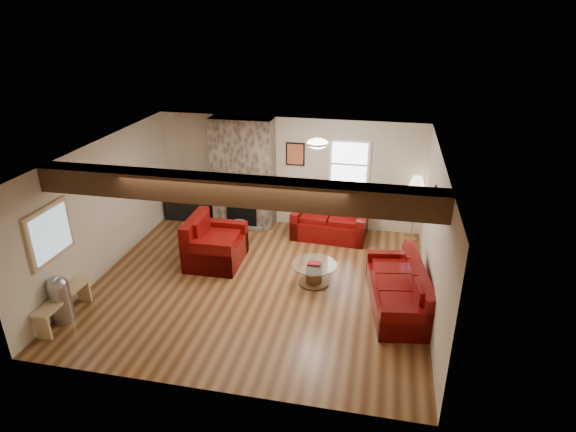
% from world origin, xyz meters
% --- Properties ---
extents(room, '(8.00, 8.00, 8.00)m').
position_xyz_m(room, '(0.00, 0.00, 1.25)').
color(room, '#593117').
rests_on(room, ground).
extents(floor, '(6.00, 6.00, 0.00)m').
position_xyz_m(floor, '(0.00, 0.00, 0.00)').
color(floor, '#593117').
rests_on(floor, ground).
extents(oak_beam, '(6.00, 0.36, 0.38)m').
position_xyz_m(oak_beam, '(0.00, -1.25, 2.31)').
color(oak_beam, '#341E0F').
rests_on(oak_beam, room).
extents(chimney_breast, '(1.40, 0.67, 2.50)m').
position_xyz_m(chimney_breast, '(-1.00, 2.49, 1.22)').
color(chimney_breast, '#37312A').
rests_on(chimney_breast, floor).
extents(back_window, '(0.90, 0.08, 1.10)m').
position_xyz_m(back_window, '(1.35, 2.71, 1.55)').
color(back_window, silver).
rests_on(back_window, room).
extents(hatch_window, '(0.08, 1.00, 0.90)m').
position_xyz_m(hatch_window, '(-2.96, -1.50, 1.45)').
color(hatch_window, tan).
rests_on(hatch_window, room).
extents(ceiling_dome, '(0.40, 0.40, 0.18)m').
position_xyz_m(ceiling_dome, '(0.90, 0.90, 2.44)').
color(ceiling_dome, white).
rests_on(ceiling_dome, room).
extents(artwork_back, '(0.42, 0.06, 0.52)m').
position_xyz_m(artwork_back, '(0.15, 2.71, 1.70)').
color(artwork_back, black).
rests_on(artwork_back, room).
extents(artwork_right, '(0.06, 0.55, 0.42)m').
position_xyz_m(artwork_right, '(2.96, 0.30, 1.75)').
color(artwork_right, black).
rests_on(artwork_right, room).
extents(sofa_three, '(1.13, 2.10, 0.77)m').
position_xyz_m(sofa_three, '(2.48, -0.24, 0.38)').
color(sofa_three, '#4B0805').
rests_on(sofa_three, floor).
extents(loveseat, '(1.65, 1.01, 0.85)m').
position_xyz_m(loveseat, '(1.03, 2.23, 0.42)').
color(loveseat, '#4B0805').
rests_on(loveseat, floor).
extents(armchair_red, '(1.04, 1.18, 0.94)m').
position_xyz_m(armchair_red, '(-1.04, 0.61, 0.47)').
color(armchair_red, '#4B0805').
rests_on(armchair_red, floor).
extents(coffee_table, '(0.84, 0.84, 0.44)m').
position_xyz_m(coffee_table, '(0.99, 0.20, 0.20)').
color(coffee_table, '#4D2E18').
rests_on(coffee_table, floor).
extents(tv_cabinet, '(1.08, 0.43, 0.54)m').
position_xyz_m(tv_cabinet, '(-2.38, 2.53, 0.27)').
color(tv_cabinet, black).
rests_on(tv_cabinet, floor).
extents(television, '(0.74, 0.10, 0.43)m').
position_xyz_m(television, '(-2.38, 2.53, 0.75)').
color(television, black).
rests_on(television, tv_cabinet).
extents(floor_lamp, '(0.37, 0.37, 1.45)m').
position_xyz_m(floor_lamp, '(2.80, 2.42, 1.24)').
color(floor_lamp, tan).
rests_on(floor_lamp, floor).
extents(pine_bench, '(0.27, 1.17, 0.44)m').
position_xyz_m(pine_bench, '(-2.83, -1.70, 0.22)').
color(pine_bench, tan).
rests_on(pine_bench, floor).
extents(pedal_bin, '(0.35, 0.35, 0.83)m').
position_xyz_m(pedal_bin, '(-2.82, -1.75, 0.41)').
color(pedal_bin, '#9D9DA1').
rests_on(pedal_bin, floor).
extents(coal_bucket, '(0.36, 0.36, 0.34)m').
position_xyz_m(coal_bucket, '(-0.96, 1.86, 0.17)').
color(coal_bucket, slate).
rests_on(coal_bucket, floor).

